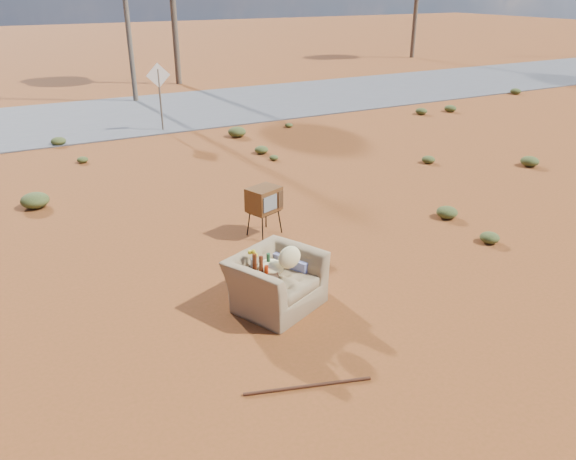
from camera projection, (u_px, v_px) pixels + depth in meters
name	position (u px, v px, depth m)	size (l,w,h in m)	color
ground	(302.00, 313.00, 8.33)	(140.00, 140.00, 0.00)	brown
highway	(99.00, 118.00, 20.41)	(140.00, 7.00, 0.04)	#565659
armchair	(279.00, 272.00, 8.42)	(1.64, 1.46, 1.11)	olive
tv_unit	(264.00, 200.00, 10.68)	(0.72, 0.65, 0.96)	black
side_table	(260.00, 268.00, 8.17)	(0.60, 0.60, 0.93)	#322012
rusty_bar	(308.00, 386.00, 6.79)	(0.04, 0.04, 1.58)	#451D12
road_sign	(159.00, 85.00, 18.05)	(0.78, 0.06, 2.19)	brown
scrub_patch	(161.00, 215.00, 11.47)	(17.49, 8.07, 0.33)	#4E5927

